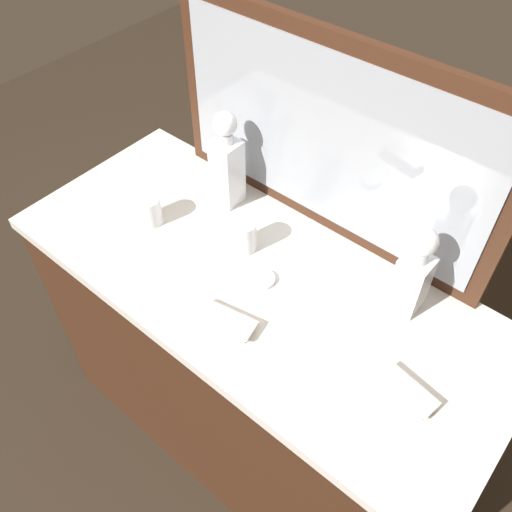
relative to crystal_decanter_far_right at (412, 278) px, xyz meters
The scene contains 10 objects.
ground_plane 1.08m from the crystal_decanter_far_right, 153.75° to the right, with size 6.00×6.00×0.00m, color #2D2319.
dresser 0.68m from the crystal_decanter_far_right, 153.75° to the right, with size 1.38×0.60×0.91m.
dresser_mirror 0.40m from the crystal_decanter_far_right, 162.14° to the left, with size 0.97×0.03×0.56m.
crystal_decanter_far_right is the anchor object (origin of this frame).
crystal_decanter_rear 0.60m from the crystal_decanter_far_right, behind, with size 0.07×0.07×0.30m.
crystal_tumbler_center 0.74m from the crystal_decanter_far_right, 163.90° to the right, with size 0.07×0.07×0.09m.
crystal_tumbler_front 0.46m from the crystal_decanter_far_right, 165.81° to the right, with size 0.07×0.07×0.09m.
silver_brush_right 0.27m from the crystal_decanter_far_right, 58.85° to the right, with size 0.14×0.07×0.02m.
silver_brush_far_right 0.46m from the crystal_decanter_far_right, 132.18° to the right, with size 0.16×0.09×0.02m.
porcelain_dish 0.38m from the crystal_decanter_far_right, 151.53° to the right, with size 0.06×0.06×0.01m.
Camera 1 is at (0.59, -0.70, 1.99)m, focal length 37.97 mm.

